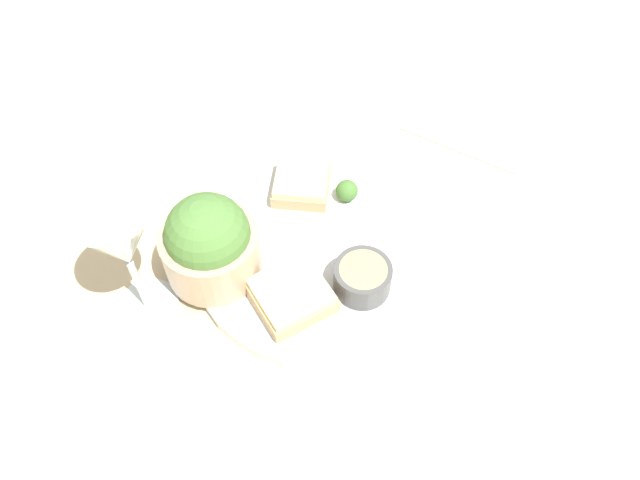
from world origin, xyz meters
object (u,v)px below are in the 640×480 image
sauce_ramekin (363,277)px  fork (458,149)px  wine_glass (121,244)px  salad_bowl (210,243)px  cheese_toast_near (292,295)px  cheese_toast_far (301,183)px

sauce_ramekin → fork: 0.27m
wine_glass → salad_bowl: bearing=-167.9°
sauce_ramekin → cheese_toast_near: size_ratio=0.69×
fork → salad_bowl: bearing=14.2°
wine_glass → fork: 0.46m
salad_bowl → cheese_toast_far: (-0.13, -0.08, -0.03)m
salad_bowl → sauce_ramekin: size_ratio=1.70×
sauce_ramekin → fork: size_ratio=0.48×
cheese_toast_near → salad_bowl: bearing=-45.7°
sauce_ramekin → cheese_toast_near: (0.08, -0.01, -0.01)m
sauce_ramekin → wine_glass: (0.23, -0.06, 0.08)m
cheese_toast_near → wine_glass: size_ratio=0.56×
cheese_toast_far → salad_bowl: bearing=31.3°
cheese_toast_far → fork: (-0.22, -0.01, -0.02)m
cheese_toast_near → fork: bearing=-150.6°
fork → cheese_toast_far: bearing=2.8°
cheese_toast_near → cheese_toast_far: 0.16m
salad_bowl → wine_glass: size_ratio=0.65×
salad_bowl → fork: size_ratio=0.82×
wine_glass → cheese_toast_near: bearing=160.7°
sauce_ramekin → salad_bowl: bearing=-27.8°
wine_glass → fork: wine_glass is taller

